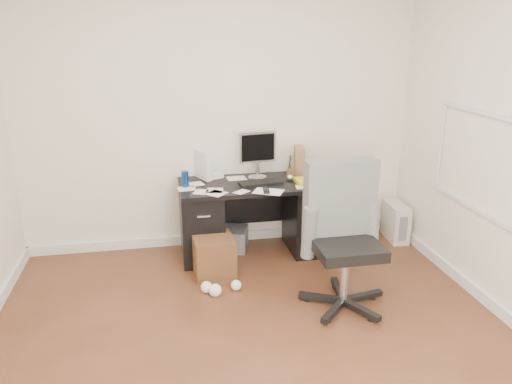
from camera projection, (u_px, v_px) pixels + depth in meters
ground at (258, 352)px, 3.56m from camera, size 4.00×4.00×0.00m
room_shell at (263, 121)px, 3.08m from camera, size 4.02×4.02×2.71m
desk at (256, 216)px, 5.03m from camera, size 1.50×0.70×0.75m
loose_papers at (237, 185)px, 4.84m from camera, size 1.10×0.60×0.00m
lcd_monitor at (257, 155)px, 5.00m from camera, size 0.41×0.27×0.49m
keyboard at (261, 183)px, 4.88m from camera, size 0.45×0.22×0.02m
computer_mouse at (290, 178)px, 4.98m from camera, size 0.07×0.07×0.07m
travel_mug at (185, 179)px, 4.77m from camera, size 0.09×0.09×0.16m
white_binder at (203, 165)px, 5.01m from camera, size 0.21×0.28×0.29m
magazine_file at (299, 160)px, 5.19m from camera, size 0.17×0.27×0.29m
pen_cup at (291, 167)px, 5.06m from camera, size 0.13×0.13×0.23m
yellow_book at (305, 181)px, 4.91m from camera, size 0.18×0.22×0.04m
paper_remote at (268, 190)px, 4.65m from camera, size 0.34×0.32×0.02m
office_chair at (347, 239)px, 3.98m from camera, size 0.68×0.68×1.20m
pc_tower at (396, 222)px, 5.42m from camera, size 0.21×0.41×0.40m
shopping_bag at (363, 222)px, 5.40m from camera, size 0.34×0.28×0.40m
wicker_basket at (214, 256)px, 4.65m from camera, size 0.39×0.39×0.37m
desk_printer at (229, 238)px, 5.21m from camera, size 0.46×0.41×0.22m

